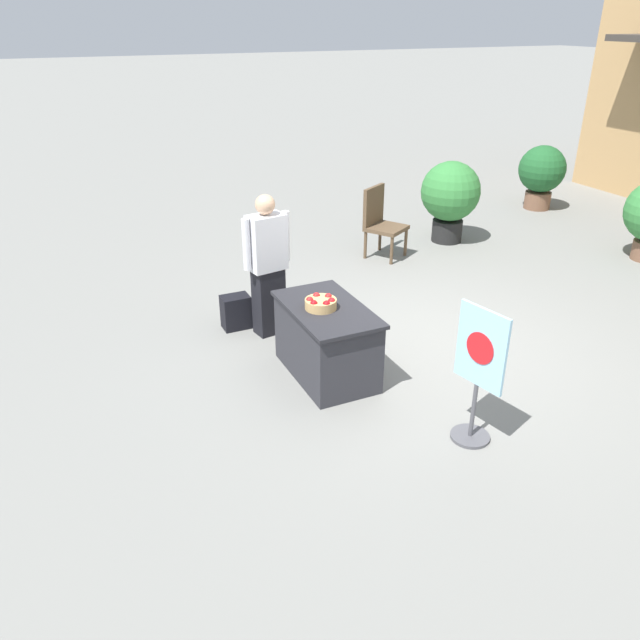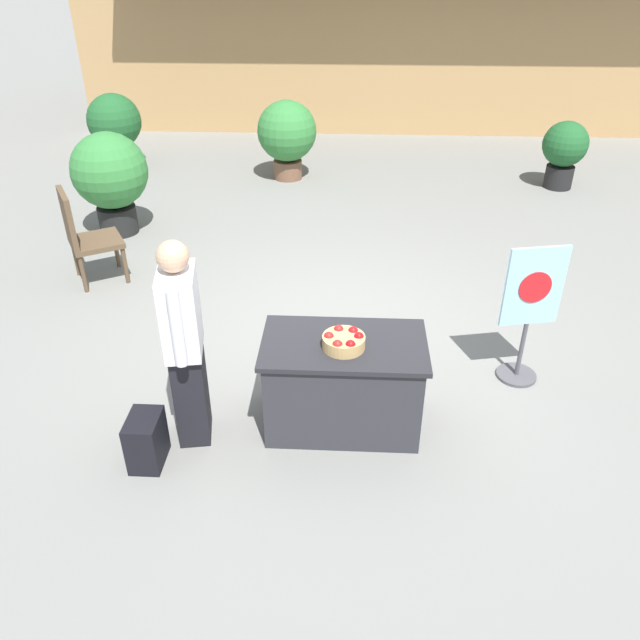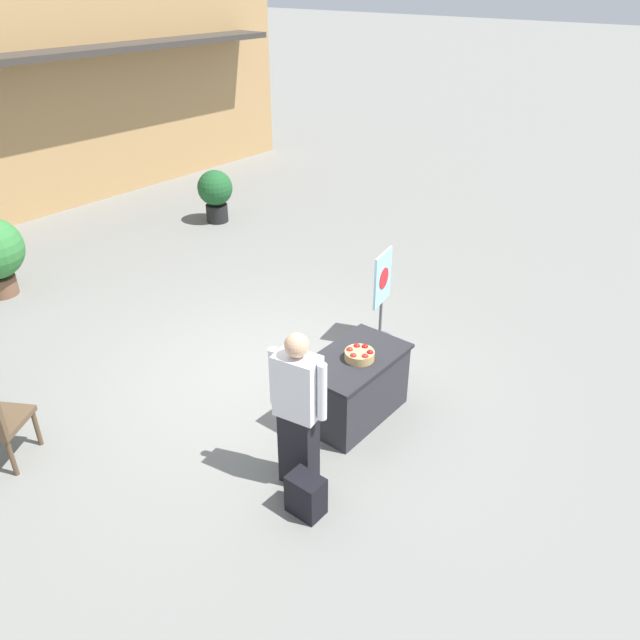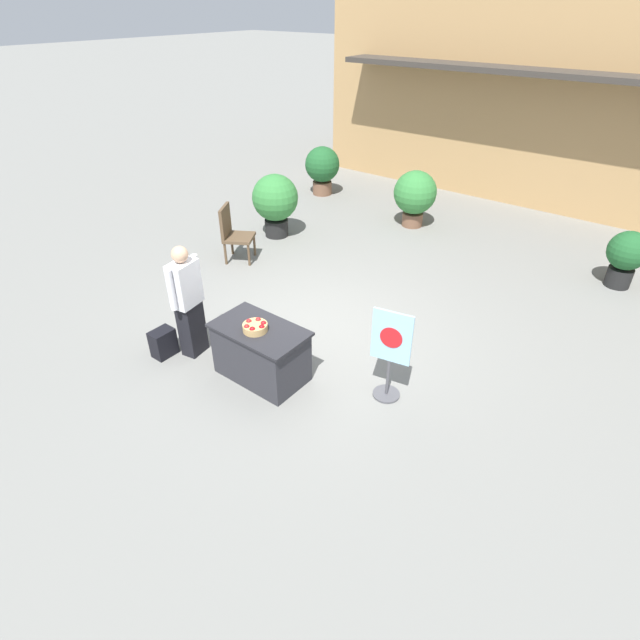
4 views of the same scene
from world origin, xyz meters
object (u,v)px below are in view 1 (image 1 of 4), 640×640
object	(u,v)px
potted_plant_near_right	(450,195)
potted_plant_far_right	(542,172)
patio_chair	(380,219)
person_visitor	(267,265)
backpack	(236,312)
display_table	(327,341)
apple_basket	(321,303)
poster_board	(478,373)

from	to	relation	value
potted_plant_near_right	potted_plant_far_right	bearing A→B (deg)	107.74
patio_chair	person_visitor	bearing A→B (deg)	-85.81
backpack	potted_plant_near_right	bearing A→B (deg)	110.99
display_table	apple_basket	size ratio (longest dim) A/B	3.94
person_visitor	backpack	world-z (taller)	person_visitor
poster_board	patio_chair	world-z (taller)	poster_board
display_table	potted_plant_far_right	xyz separation A→B (m)	(-4.02, 6.57, 0.32)
potted_plant_near_right	potted_plant_far_right	size ratio (longest dim) A/B	1.09
display_table	poster_board	size ratio (longest dim) A/B	0.98
backpack	potted_plant_far_right	bearing A→B (deg)	109.72
apple_basket	patio_chair	distance (m)	3.84
display_table	person_visitor	bearing A→B (deg)	-170.25
potted_plant_near_right	potted_plant_far_right	xyz separation A→B (m)	(-0.90, 2.81, -0.08)
potted_plant_far_right	poster_board	bearing A→B (deg)	-46.29
patio_chair	poster_board	bearing A→B (deg)	-50.65
display_table	poster_board	world-z (taller)	poster_board
display_table	potted_plant_near_right	world-z (taller)	potted_plant_near_right
person_visitor	potted_plant_near_right	distance (m)	4.41
backpack	person_visitor	bearing A→B (deg)	48.79
apple_basket	potted_plant_far_right	distance (m)	7.76
display_table	apple_basket	bearing A→B (deg)	-92.01
poster_board	potted_plant_near_right	bearing A→B (deg)	-134.43
backpack	poster_board	distance (m)	3.34
display_table	potted_plant_near_right	xyz separation A→B (m)	(-3.12, 3.76, 0.40)
poster_board	potted_plant_near_right	xyz separation A→B (m)	(-4.71, 3.05, 0.11)
display_table	person_visitor	world-z (taller)	person_visitor
patio_chair	potted_plant_far_right	world-z (taller)	potted_plant_far_right
poster_board	potted_plant_near_right	size ratio (longest dim) A/B	0.96
person_visitor	patio_chair	world-z (taller)	person_visitor
potted_plant_far_right	patio_chair	bearing A→B (deg)	-76.08
patio_chair	display_table	bearing A→B (deg)	-69.15
poster_board	person_visitor	bearing A→B (deg)	-83.27
person_visitor	backpack	distance (m)	0.80
apple_basket	display_table	bearing A→B (deg)	87.99
backpack	patio_chair	distance (m)	3.27
potted_plant_near_right	apple_basket	bearing A→B (deg)	-50.81
patio_chair	potted_plant_near_right	bearing A→B (deg)	65.08
apple_basket	potted_plant_far_right	world-z (taller)	potted_plant_far_right
display_table	potted_plant_near_right	bearing A→B (deg)	129.71
patio_chair	apple_basket	bearing A→B (deg)	-69.95
backpack	potted_plant_near_right	world-z (taller)	potted_plant_near_right
display_table	apple_basket	xyz separation A→B (m)	(-0.00, -0.07, 0.45)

